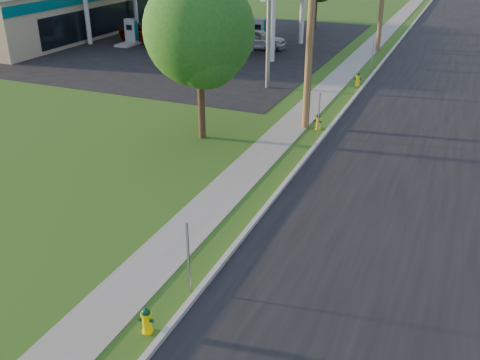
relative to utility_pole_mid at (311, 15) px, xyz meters
name	(u,v)px	position (x,y,z in m)	size (l,w,h in m)	color
road	(397,219)	(5.10, -7.00, -4.94)	(8.00, 120.00, 0.02)	black
curb	(277,194)	(1.10, -7.00, -4.88)	(0.15, 120.00, 0.15)	#A5A296
sidewalk	(230,187)	(-0.65, -7.00, -4.94)	(1.50, 120.00, 0.03)	gray
forecourt	(173,42)	(-15.40, 15.00, -4.94)	(26.00, 28.00, 0.02)	black
utility_pole_mid	(311,15)	(0.00, 0.00, 0.00)	(1.40, 0.32, 9.80)	brown
sign_post_near	(188,258)	(0.85, -12.80, -3.95)	(0.05, 0.04, 2.00)	gray
sign_post_mid	(319,115)	(0.85, -1.00, -3.95)	(0.05, 0.04, 2.00)	gray
sign_post_far	(372,57)	(0.85, 11.20, -3.95)	(0.05, 0.04, 2.00)	gray
fuel_pump_nw	(132,35)	(-17.90, 13.00, -4.23)	(1.20, 3.20, 1.90)	#A5A296
fuel_pump_ne	(239,44)	(-8.90, 13.00, -4.23)	(1.20, 3.20, 1.90)	#A5A296
fuel_pump_sw	(158,26)	(-17.90, 17.00, -4.23)	(1.20, 3.20, 1.90)	#A5A296
fuel_pump_se	(259,34)	(-8.90, 17.00, -4.23)	(1.20, 3.20, 1.90)	#A5A296
convenience_store	(59,6)	(-26.38, 15.00, -2.82)	(10.40, 22.40, 4.25)	tan
tree_verge	(201,35)	(-3.65, -3.05, -0.57)	(4.50, 4.50, 6.81)	#341F13
hydrant_near	(146,320)	(0.66, -14.50, -4.62)	(0.35, 0.31, 0.69)	#F8D700
hydrant_mid	(318,122)	(0.58, 0.01, -4.59)	(0.38, 0.34, 0.74)	yellow
hydrant_far	(358,79)	(0.71, 7.95, -4.56)	(0.41, 0.37, 0.80)	yellow
car_red	(148,33)	(-17.23, 14.33, -4.26)	(2.31, 5.00, 1.39)	maroon
car_silver	(256,39)	(-8.38, 15.09, -4.21)	(1.77, 4.39, 1.50)	#B7B9BE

